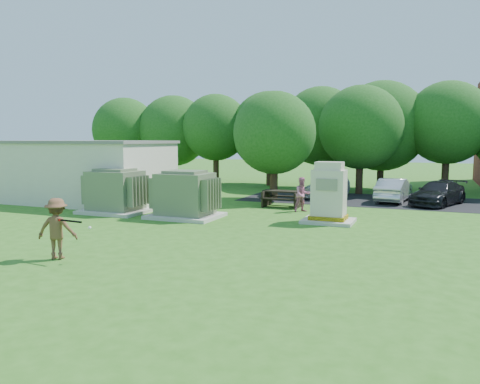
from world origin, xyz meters
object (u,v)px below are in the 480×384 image
at_px(batter, 57,229).
at_px(car_white, 328,185).
at_px(generator_cabinet, 329,196).
at_px(person_at_picnic, 302,195).
at_px(transformer_left, 116,192).
at_px(picnic_table, 282,197).
at_px(transformer_right, 185,196).
at_px(car_dark, 438,193).
at_px(car_silver_a, 394,190).

distance_m(batter, car_white, 17.68).
distance_m(generator_cabinet, person_at_picnic, 2.99).
relative_size(transformer_left, car_white, 0.72).
height_order(picnic_table, batter, batter).
height_order(generator_cabinet, car_white, generator_cabinet).
relative_size(transformer_right, person_at_picnic, 1.83).
bearing_deg(transformer_right, person_at_picnic, 39.12).
relative_size(person_at_picnic, car_dark, 0.38).
bearing_deg(picnic_table, transformer_left, -144.80).
xyz_separation_m(transformer_right, car_dark, (10.35, 8.44, -0.35)).
distance_m(transformer_left, car_dark, 16.39).
height_order(batter, person_at_picnic, batter).
distance_m(transformer_right, person_at_picnic, 5.61).
xyz_separation_m(transformer_left, car_white, (8.03, 9.48, -0.26)).
bearing_deg(picnic_table, transformer_right, -122.39).
height_order(transformer_left, generator_cabinet, generator_cabinet).
bearing_deg(generator_cabinet, car_silver_a, 75.54).
height_order(picnic_table, car_dark, car_dark).
distance_m(transformer_right, car_silver_a, 12.06).
height_order(transformer_right, batter, transformer_right).
bearing_deg(transformer_left, car_silver_a, 37.09).
distance_m(generator_cabinet, car_dark, 8.49).
relative_size(picnic_table, person_at_picnic, 1.18).
xyz_separation_m(picnic_table, car_silver_a, (5.10, 4.20, 0.13)).
relative_size(transformer_left, transformer_right, 1.00).
bearing_deg(batter, car_silver_a, -135.54).
bearing_deg(batter, person_at_picnic, -130.64).
distance_m(transformer_right, picnic_table, 5.61).
distance_m(person_at_picnic, car_white, 5.94).
distance_m(generator_cabinet, picnic_table, 4.78).
bearing_deg(car_white, transformer_left, -121.06).
bearing_deg(batter, transformer_right, -109.29).
xyz_separation_m(picnic_table, person_at_picnic, (1.35, -1.19, 0.30)).
bearing_deg(picnic_table, car_white, 74.31).
bearing_deg(person_at_picnic, transformer_right, -179.70).
xyz_separation_m(car_white, car_dark, (6.01, -1.04, -0.09)).
distance_m(transformer_left, transformer_right, 3.70).
relative_size(transformer_right, car_silver_a, 0.76).
relative_size(transformer_right, car_white, 0.72).
relative_size(transformer_left, generator_cabinet, 1.20).
relative_size(transformer_right, picnic_table, 1.55).
bearing_deg(batter, transformer_left, -83.63).
relative_size(batter, car_white, 0.42).
bearing_deg(transformer_left, car_white, 49.72).
height_order(transformer_right, generator_cabinet, generator_cabinet).
distance_m(transformer_left, batter, 8.54).
xyz_separation_m(transformer_right, car_silver_a, (8.10, 8.92, -0.32)).
height_order(person_at_picnic, car_dark, person_at_picnic).
bearing_deg(generator_cabinet, car_dark, 59.84).
xyz_separation_m(car_silver_a, car_dark, (2.24, -0.48, -0.03)).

